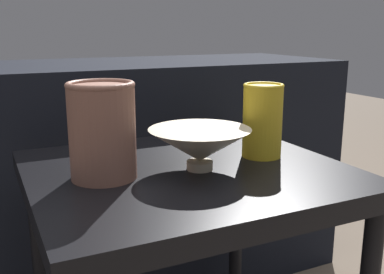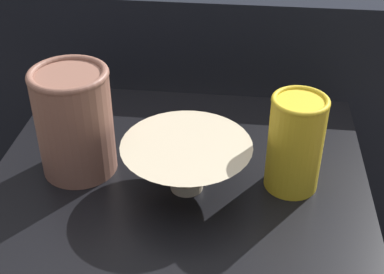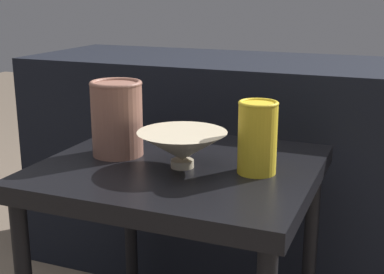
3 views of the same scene
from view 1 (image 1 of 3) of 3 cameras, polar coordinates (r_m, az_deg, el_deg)
name	(u,v)px [view 1 (image 1 of 3)]	position (r m, az deg, el deg)	size (l,w,h in m)	color
table	(186,199)	(0.90, -0.73, -7.93)	(0.59, 0.54, 0.56)	black
couch_backdrop	(109,176)	(1.47, -10.48, -4.87)	(1.47, 0.50, 0.72)	black
bowl	(200,145)	(0.85, 0.99, -1.07)	(0.19, 0.19, 0.08)	#C1B293
vase_textured_left	(102,129)	(0.81, -11.31, 0.98)	(0.12, 0.12, 0.17)	brown
vase_colorful_right	(263,120)	(0.94, 9.01, 2.18)	(0.08, 0.08, 0.15)	gold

